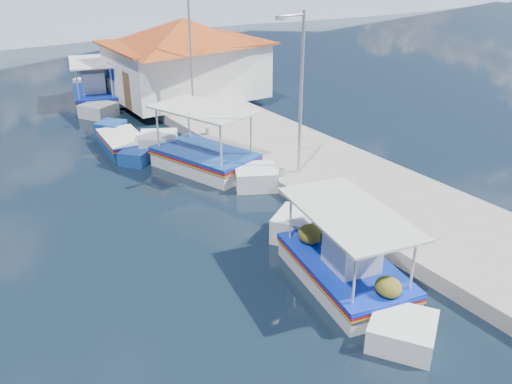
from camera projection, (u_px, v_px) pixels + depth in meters
ground at (221, 235)px, 17.21m from camera, size 160.00×160.00×0.00m
quay at (269, 143)px, 24.59m from camera, size 5.00×44.00×0.50m
bollards at (238, 148)px, 22.82m from camera, size 0.20×17.20×0.30m
main_caique at (342, 267)px, 14.62m from camera, size 3.04×7.32×2.45m
caique_green_canopy at (204, 159)px, 22.23m from camera, size 3.89×7.39×2.91m
caique_blue_hull at (122, 144)px, 24.46m from camera, size 1.93×5.61×1.00m
caique_far at (95, 95)px, 31.55m from camera, size 3.57×7.72×2.78m
harbor_building at (186, 56)px, 30.57m from camera, size 10.49×10.49×4.40m
lamp_post_near at (299, 87)px, 19.35m from camera, size 1.21×0.14×6.00m
lamp_post_far at (189, 50)px, 26.23m from camera, size 1.21×0.14×6.00m
mountain_ridge at (34, 8)px, 62.38m from camera, size 171.40×96.00×5.50m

